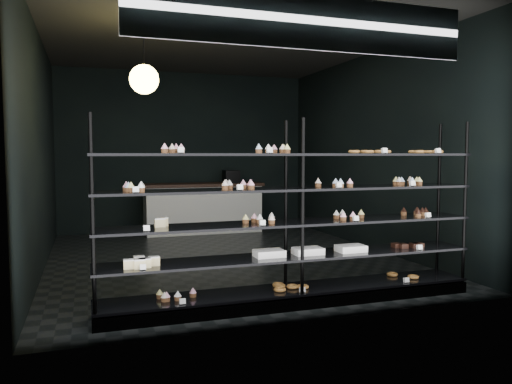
# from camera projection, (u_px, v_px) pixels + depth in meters

# --- Properties ---
(room) EXTENTS (5.01, 6.01, 3.20)m
(room) POSITION_uv_depth(u_px,v_px,m) (224.00, 151.00, 7.36)
(room) COLOR black
(room) RESTS_ON ground
(display_shelf) EXTENTS (4.00, 0.50, 1.91)m
(display_shelf) POSITION_uv_depth(u_px,v_px,m) (292.00, 244.00, 5.14)
(display_shelf) COLOR black
(display_shelf) RESTS_ON room
(signage) EXTENTS (3.30, 0.05, 0.50)m
(signage) POSITION_uv_depth(u_px,v_px,m) (307.00, 22.00, 4.51)
(signage) COLOR #0C113C
(signage) RESTS_ON room
(pendant_lamp) EXTENTS (0.35, 0.35, 0.91)m
(pendant_lamp) POSITION_uv_depth(u_px,v_px,m) (144.00, 79.00, 5.98)
(pendant_lamp) COLOR black
(pendant_lamp) RESTS_ON room
(service_counter) EXTENTS (2.36, 0.65, 1.23)m
(service_counter) POSITION_uv_depth(u_px,v_px,m) (204.00, 207.00, 9.89)
(service_counter) COLOR silver
(service_counter) RESTS_ON room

